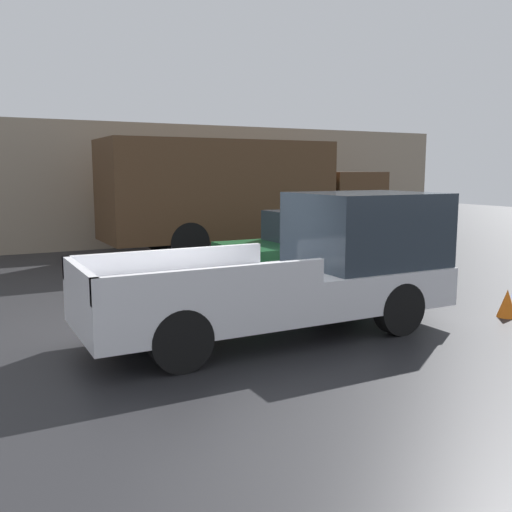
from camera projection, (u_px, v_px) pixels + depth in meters
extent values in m
plane|color=#232326|center=(202.00, 328.00, 8.86)|extent=(60.00, 60.00, 0.00)
cube|color=gray|center=(77.00, 186.00, 17.23)|extent=(28.00, 0.15, 3.92)
cube|color=silver|center=(271.00, 293.00, 8.37)|extent=(5.55, 1.90, 0.58)
cube|color=#28333D|center=(366.00, 229.00, 9.04)|extent=(2.11, 1.79, 1.14)
cube|color=silver|center=(169.00, 260.00, 8.52)|extent=(3.05, 0.10, 0.32)
cube|color=silver|center=(218.00, 280.00, 6.94)|extent=(3.05, 0.10, 0.32)
cube|color=silver|center=(79.00, 279.00, 7.05)|extent=(0.10, 1.90, 0.32)
cylinder|color=black|center=(334.00, 288.00, 9.93)|extent=(0.79, 0.26, 0.79)
cylinder|color=black|center=(399.00, 308.00, 8.47)|extent=(0.79, 0.26, 0.79)
cylinder|color=black|center=(141.00, 310.00, 8.35)|extent=(0.79, 0.26, 0.79)
cylinder|color=black|center=(180.00, 340.00, 6.89)|extent=(0.79, 0.26, 0.79)
cube|color=#1E592D|center=(323.00, 252.00, 12.89)|extent=(4.68, 1.92, 0.55)
cube|color=#28333D|center=(329.00, 225.00, 12.87)|extent=(2.57, 1.69, 0.67)
cylinder|color=black|center=(351.00, 253.00, 14.35)|extent=(0.74, 0.22, 0.74)
cylinder|color=black|center=(398.00, 263.00, 12.84)|extent=(0.74, 0.22, 0.74)
cylinder|color=black|center=(249.00, 261.00, 13.01)|extent=(0.74, 0.22, 0.74)
cylinder|color=black|center=(288.00, 273.00, 11.50)|extent=(0.74, 0.22, 0.74)
cube|color=#4C331E|center=(342.00, 201.00, 18.46)|extent=(1.90, 2.29, 1.87)
cube|color=#4C331E|center=(218.00, 189.00, 16.37)|extent=(6.55, 2.41, 2.75)
cylinder|color=black|center=(315.00, 227.00, 19.37)|extent=(1.09, 0.30, 1.09)
cylinder|color=black|center=(353.00, 232.00, 17.50)|extent=(1.09, 0.30, 1.09)
cylinder|color=black|center=(163.00, 235.00, 16.89)|extent=(1.09, 0.30, 1.09)
cylinder|color=black|center=(189.00, 243.00, 15.02)|extent=(1.09, 0.30, 1.09)
cube|color=gold|center=(175.00, 231.00, 18.54)|extent=(0.45, 0.40, 0.98)
cone|color=orange|center=(507.00, 303.00, 9.49)|extent=(0.31, 0.31, 0.47)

